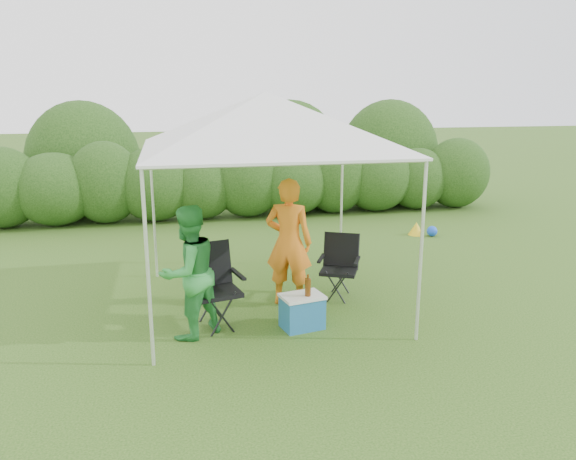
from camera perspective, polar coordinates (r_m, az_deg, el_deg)
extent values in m
plane|color=#3E631F|center=(7.31, -1.37, -8.86)|extent=(70.00, 70.00, 0.00)
ellipsoid|color=#2A4E18|center=(13.24, -27.08, 3.85)|extent=(1.65, 1.40, 1.73)
cylinder|color=#382616|center=(13.36, -26.74, 0.85)|extent=(0.12, 0.12, 0.30)
ellipsoid|color=#2A4E18|center=(13.02, -22.61, 3.83)|extent=(1.80, 1.53, 1.57)
cylinder|color=#382616|center=(13.13, -22.35, 1.09)|extent=(0.12, 0.12, 0.30)
ellipsoid|color=#2A4E18|center=(12.85, -18.08, 4.60)|extent=(1.58, 1.34, 1.80)
cylinder|color=#382616|center=(12.98, -17.83, 1.34)|extent=(0.12, 0.12, 0.30)
ellipsoid|color=#2A4E18|center=(12.79, -13.40, 4.53)|extent=(1.72, 1.47, 1.65)
cylinder|color=#382616|center=(12.91, -13.24, 1.58)|extent=(0.12, 0.12, 0.30)
ellipsoid|color=#2A4E18|center=(12.82, -8.72, 4.43)|extent=(1.50, 1.28, 1.50)
cylinder|color=#382616|center=(12.93, -8.62, 1.81)|extent=(0.12, 0.12, 0.30)
ellipsoid|color=#2A4E18|center=(12.90, -4.10, 5.13)|extent=(1.65, 1.40, 1.73)
cylinder|color=#382616|center=(13.03, -4.05, 2.03)|extent=(0.12, 0.12, 0.30)
ellipsoid|color=#2A4E18|center=(13.09, 0.44, 4.96)|extent=(1.80, 1.53, 1.57)
cylinder|color=#382616|center=(13.21, 0.43, 2.23)|extent=(0.12, 0.12, 0.30)
ellipsoid|color=#2A4E18|center=(13.34, 4.83, 5.57)|extent=(1.58, 1.34, 1.80)
cylinder|color=#382616|center=(13.47, 4.77, 2.41)|extent=(0.12, 0.12, 0.30)
ellipsoid|color=#2A4E18|center=(13.69, 9.02, 5.34)|extent=(1.72, 1.47, 1.65)
cylinder|color=#382616|center=(13.80, 8.92, 2.57)|extent=(0.12, 0.12, 0.30)
ellipsoid|color=#2A4E18|center=(14.10, 12.98, 5.10)|extent=(1.50, 1.28, 1.50)
cylinder|color=#382616|center=(14.20, 12.85, 2.71)|extent=(0.12, 0.12, 0.30)
ellipsoid|color=#2A4E18|center=(14.56, 16.74, 5.58)|extent=(1.65, 1.40, 1.73)
cylinder|color=#382616|center=(14.67, 16.55, 2.83)|extent=(0.12, 0.12, 0.30)
cylinder|color=silver|center=(5.91, -14.05, -4.07)|extent=(0.04, 0.04, 2.10)
cylinder|color=silver|center=(6.51, 13.37, -2.36)|extent=(0.04, 0.04, 2.10)
cylinder|color=silver|center=(8.81, -13.51, 1.88)|extent=(0.04, 0.04, 2.10)
cylinder|color=silver|center=(9.23, 5.45, 2.73)|extent=(0.04, 0.04, 2.10)
cube|color=white|center=(7.27, -2.21, 8.26)|extent=(3.10, 3.10, 0.03)
pyramid|color=white|center=(7.24, -2.24, 11.13)|extent=(3.10, 3.10, 0.70)
cube|color=black|center=(7.88, 5.18, -4.17)|extent=(0.63, 0.61, 0.05)
cube|color=black|center=(8.00, 5.43, -1.94)|extent=(0.50, 0.33, 0.46)
cube|color=black|center=(7.87, 3.38, -2.88)|extent=(0.22, 0.39, 0.03)
cube|color=black|center=(7.80, 7.04, -3.11)|extent=(0.22, 0.39, 0.03)
cylinder|color=black|center=(7.78, 3.42, -5.90)|extent=(0.02, 0.02, 0.39)
cylinder|color=black|center=(7.73, 6.44, -6.11)|extent=(0.02, 0.02, 0.39)
cylinder|color=black|center=(8.16, 3.93, -4.94)|extent=(0.02, 0.02, 0.39)
cylinder|color=black|center=(8.11, 6.80, -5.14)|extent=(0.02, 0.02, 0.39)
cube|color=black|center=(6.93, -7.38, -6.29)|extent=(0.66, 0.63, 0.05)
cube|color=black|center=(7.04, -8.05, -3.36)|extent=(0.58, 0.28, 0.54)
cube|color=black|center=(6.78, -9.78, -5.07)|extent=(0.16, 0.47, 0.03)
cube|color=black|center=(6.95, -5.14, -4.46)|extent=(0.16, 0.47, 0.03)
cylinder|color=black|center=(6.73, -8.64, -9.01)|extent=(0.03, 0.03, 0.45)
cylinder|color=black|center=(6.87, -4.80, -8.42)|extent=(0.03, 0.03, 0.45)
cylinder|color=black|center=(7.16, -9.74, -7.63)|extent=(0.03, 0.03, 0.45)
cylinder|color=black|center=(7.28, -6.12, -7.11)|extent=(0.03, 0.03, 0.45)
imported|color=orange|center=(7.50, 0.08, -1.25)|extent=(0.75, 0.64, 1.73)
imported|color=green|center=(6.62, -10.05, -4.26)|extent=(0.97, 0.93, 1.58)
cube|color=#21649A|center=(6.94, 1.44, -8.40)|extent=(0.54, 0.44, 0.39)
cube|color=silver|center=(6.86, 1.45, -6.76)|extent=(0.57, 0.46, 0.03)
cylinder|color=#592D0C|center=(6.79, 2.03, -5.63)|extent=(0.07, 0.07, 0.27)
cone|color=yellow|center=(11.63, 12.90, 0.15)|extent=(0.31, 0.31, 0.26)
sphere|color=blue|center=(11.59, 14.42, -0.12)|extent=(0.21, 0.21, 0.21)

